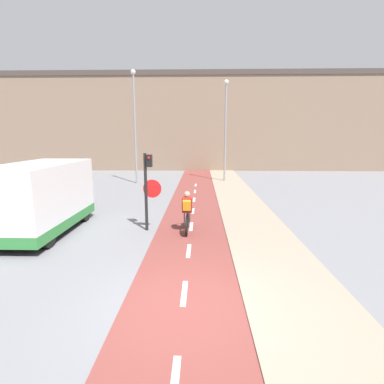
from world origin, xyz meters
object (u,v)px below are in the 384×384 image
street_lamp_far (135,117)px  van (41,199)px  traffic_light_pole (148,183)px  cyclist_near (187,213)px  street_lamp_sidewalk (226,121)px

street_lamp_far → van: 12.28m
traffic_light_pole → street_lamp_far: bearing=104.2°
cyclist_near → traffic_light_pole: bearing=173.7°
street_lamp_far → van: (-0.94, -11.70, -3.59)m
traffic_light_pole → van: traffic_light_pole is taller
street_lamp_far → cyclist_near: (4.30, -11.49, -4.12)m
street_lamp_far → cyclist_near: bearing=-69.5°
street_lamp_sidewalk → cyclist_near: size_ratio=4.51×
van → street_lamp_sidewalk: bearing=59.6°
street_lamp_sidewalk → traffic_light_pole: bearing=-106.7°
traffic_light_pole → van: (-3.81, -0.37, -0.55)m
street_lamp_far → van: size_ratio=1.73×
street_lamp_far → cyclist_near: size_ratio=4.81×
traffic_light_pole → cyclist_near: traffic_light_pole is taller
van → street_lamp_far: bearing=85.4°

